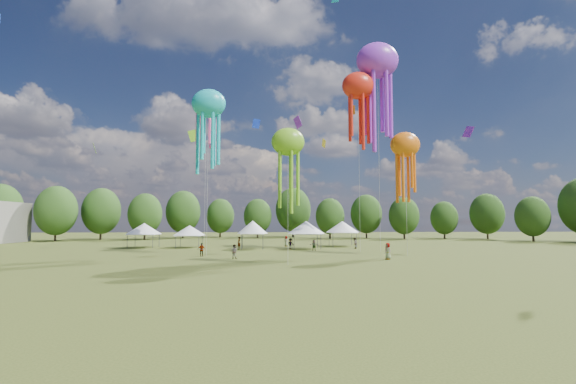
{
  "coord_description": "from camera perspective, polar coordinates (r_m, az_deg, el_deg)",
  "views": [
    {
      "loc": [
        -3.1,
        -10.4,
        4.12
      ],
      "look_at": [
        -1.58,
        15.0,
        6.0
      ],
      "focal_mm": 25.19,
      "sensor_mm": 36.0,
      "label": 1
    }
  ],
  "objects": [
    {
      "name": "spectator_near",
      "position": [
        45.82,
        -7.62,
        -8.35
      ],
      "size": [
        0.89,
        0.77,
        1.6
      ],
      "primitive_type": "imported",
      "rotation": [
        0.0,
        0.0,
        2.91
      ],
      "color": "gray",
      "rests_on": "ground"
    },
    {
      "name": "spectators_far",
      "position": [
        58.01,
        2.14,
        -7.46
      ],
      "size": [
        22.26,
        25.46,
        1.87
      ],
      "color": "gray",
      "rests_on": "ground"
    },
    {
      "name": "festival_tents",
      "position": [
        64.78,
        -4.91,
        -5.09
      ],
      "size": [
        38.11,
        11.97,
        4.3
      ],
      "color": "#47474C",
      "rests_on": "ground"
    },
    {
      "name": "show_kites",
      "position": [
        56.28,
        6.07,
        12.17
      ],
      "size": [
        29.37,
        20.27,
        30.03
      ],
      "color": "#17B9C5",
      "rests_on": "ground"
    },
    {
      "name": "small_kites",
      "position": [
        61.28,
        -2.0,
        21.76
      ],
      "size": [
        76.49,
        62.78,
        46.15
      ],
      "color": "#17B9C5",
      "rests_on": "ground"
    },
    {
      "name": "treeline",
      "position": [
        72.96,
        -4.03,
        -2.31
      ],
      "size": [
        201.57,
        95.24,
        13.43
      ],
      "color": "#38281C",
      "rests_on": "ground"
    }
  ]
}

